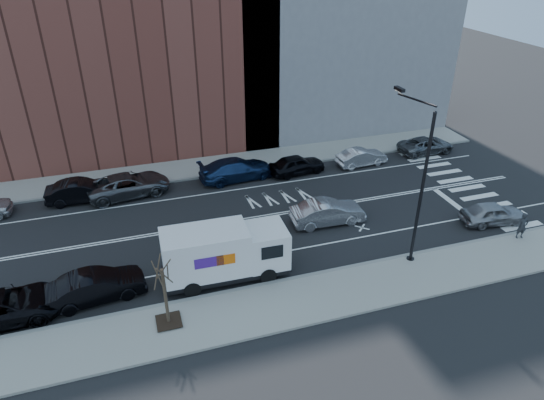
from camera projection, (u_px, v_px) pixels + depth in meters
ground at (259, 217)px, 32.43m from camera, size 120.00×120.00×0.00m
sidewalk_near at (306, 299)px, 25.06m from camera, size 44.00×3.60×0.15m
sidewalk_far at (228, 164)px, 39.72m from camera, size 44.00×3.60×0.15m
curb_near at (294, 279)px, 26.56m from camera, size 44.00×0.25×0.17m
curb_far at (234, 173)px, 38.21m from camera, size 44.00×0.25×0.17m
crosswalk at (461, 184)px, 36.69m from camera, size 3.00×14.00×0.01m
road_markings at (259, 217)px, 32.43m from camera, size 40.00×8.60×0.01m
bldg_brick at (103, 15)px, 37.94m from camera, size 26.00×10.00×22.00m
streetlight at (418, 179)px, 26.07m from camera, size 0.44×4.02×9.34m
street_tree at (166, 302)px, 22.86m from camera, size 1.20×1.20×3.75m
fedex_van at (224, 253)px, 26.02m from camera, size 6.92×2.60×3.13m
far_parked_b at (82, 191)px, 34.01m from camera, size 4.88×1.87×1.59m
far_parked_c at (129, 185)px, 34.81m from camera, size 6.13×3.44×1.62m
far_parked_d at (236, 169)px, 37.06m from camera, size 5.91×2.89×1.66m
far_parked_e at (297, 165)px, 37.96m from camera, size 4.62×2.28×1.51m
far_parked_f at (361, 157)px, 39.37m from camera, size 4.30×1.78×1.38m
far_parked_g at (426, 145)px, 41.62m from camera, size 4.94×2.43×1.35m
driving_sedan at (328, 212)px, 31.43m from camera, size 4.89×1.86×1.59m
near_parked_rear_a at (97, 286)px, 24.86m from camera, size 5.02×2.26×1.60m
near_parked_rear_b at (3, 307)px, 23.52m from camera, size 5.65×2.80×1.54m
near_parked_front at (493, 213)px, 31.47m from camera, size 4.39×2.21×1.43m
pedestrian at (523, 226)px, 29.60m from camera, size 0.69×0.52×1.70m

